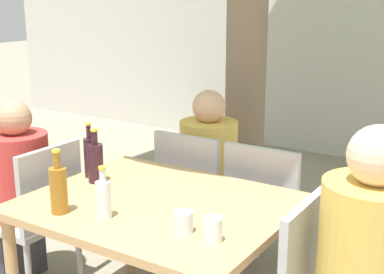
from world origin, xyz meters
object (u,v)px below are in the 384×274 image
(person_seated_0, at_px, (11,202))
(person_seated_2, at_px, (215,181))
(patio_chair_3, at_px, (268,208))
(water_bottle_1, at_px, (103,198))
(amber_bottle_0, at_px, (59,189))
(wine_bottle_3, at_px, (90,156))
(drinking_glass_0, at_px, (213,229))
(dining_table_front, at_px, (158,217))
(drinking_glass_1, at_px, (183,222))
(patio_chair_2, at_px, (196,192))
(wine_bottle_2, at_px, (95,162))
(patio_chair_0, at_px, (39,210))

(person_seated_0, height_order, person_seated_2, same)
(patio_chair_3, relative_size, person_seated_2, 0.79)
(water_bottle_1, bearing_deg, amber_bottle_0, -162.25)
(amber_bottle_0, height_order, water_bottle_1, amber_bottle_0)
(person_seated_2, height_order, wine_bottle_3, person_seated_2)
(patio_chair_3, xyz_separation_m, person_seated_0, (-1.32, -0.73, 0.00))
(patio_chair_3, bearing_deg, drinking_glass_0, 101.28)
(dining_table_front, bearing_deg, person_seated_0, -180.00)
(patio_chair_3, xyz_separation_m, drinking_glass_1, (0.04, -0.95, 0.28))
(patio_chair_2, distance_m, person_seated_0, 1.11)
(wine_bottle_2, bearing_deg, drinking_glass_0, -17.47)
(patio_chair_3, xyz_separation_m, amber_bottle_0, (-0.54, -1.07, 0.35))
(drinking_glass_0, bearing_deg, person_seated_2, 119.68)
(patio_chair_0, xyz_separation_m, wine_bottle_3, (0.32, 0.10, 0.35))
(drinking_glass_0, bearing_deg, amber_bottle_0, -170.59)
(dining_table_front, distance_m, wine_bottle_3, 0.56)
(patio_chair_3, xyz_separation_m, drinking_glass_0, (0.19, -0.95, 0.28))
(wine_bottle_3, relative_size, drinking_glass_1, 3.30)
(patio_chair_0, relative_size, wine_bottle_2, 3.07)
(drinking_glass_0, bearing_deg, dining_table_front, 152.72)
(amber_bottle_0, height_order, wine_bottle_2, amber_bottle_0)
(patio_chair_0, xyz_separation_m, water_bottle_1, (0.75, -0.28, 0.33))
(amber_bottle_0, xyz_separation_m, wine_bottle_3, (-0.22, 0.44, 0.00))
(dining_table_front, distance_m, amber_bottle_0, 0.49)
(wine_bottle_3, distance_m, drinking_glass_1, 0.87)
(patio_chair_2, xyz_separation_m, wine_bottle_2, (-0.19, -0.68, 0.35))
(patio_chair_0, height_order, water_bottle_1, water_bottle_1)
(person_seated_2, height_order, amber_bottle_0, person_seated_2)
(wine_bottle_2, bearing_deg, person_seated_0, -175.54)
(drinking_glass_0, bearing_deg, wine_bottle_3, 161.38)
(dining_table_front, relative_size, patio_chair_2, 1.38)
(amber_bottle_0, distance_m, drinking_glass_0, 0.74)
(dining_table_front, xyz_separation_m, patio_chair_2, (-0.24, 0.73, -0.15))
(patio_chair_0, relative_size, drinking_glass_0, 8.67)
(patio_chair_2, distance_m, wine_bottle_2, 0.79)
(person_seated_0, bearing_deg, wine_bottle_2, 94.46)
(drinking_glass_1, bearing_deg, wine_bottle_2, 159.76)
(patio_chair_0, height_order, person_seated_0, person_seated_0)
(water_bottle_1, bearing_deg, patio_chair_3, 71.69)
(wine_bottle_2, xyz_separation_m, drinking_glass_0, (0.87, -0.27, -0.06))
(wine_bottle_3, bearing_deg, patio_chair_2, 66.38)
(person_seated_0, bearing_deg, wine_bottle_3, 99.93)
(patio_chair_3, distance_m, water_bottle_1, 1.11)
(wine_bottle_3, bearing_deg, amber_bottle_0, -63.02)
(person_seated_0, relative_size, drinking_glass_1, 12.29)
(patio_chair_0, distance_m, wine_bottle_3, 0.48)
(dining_table_front, relative_size, water_bottle_1, 5.16)
(person_seated_2, distance_m, drinking_glass_1, 1.32)
(dining_table_front, relative_size, drinking_glass_0, 12.00)
(wine_bottle_3, bearing_deg, drinking_glass_0, -18.62)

